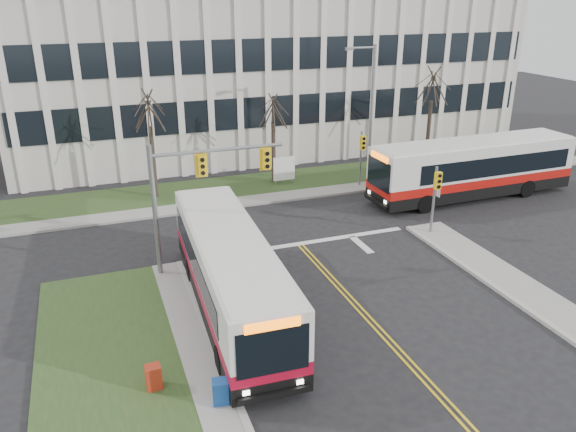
% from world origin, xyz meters
% --- Properties ---
extents(ground, '(120.00, 120.00, 0.00)m').
position_xyz_m(ground, '(0.00, 0.00, 0.00)').
color(ground, black).
rests_on(ground, ground).
extents(sidewalk_cross, '(44.00, 1.60, 0.14)m').
position_xyz_m(sidewalk_cross, '(5.00, 15.20, 0.07)').
color(sidewalk_cross, '#9E9B93').
rests_on(sidewalk_cross, ground).
extents(building_lawn, '(44.00, 5.00, 0.12)m').
position_xyz_m(building_lawn, '(5.00, 18.00, 0.06)').
color(building_lawn, '#2A471E').
rests_on(building_lawn, ground).
extents(office_building, '(40.00, 16.00, 12.00)m').
position_xyz_m(office_building, '(5.00, 30.00, 6.00)').
color(office_building, beige).
rests_on(office_building, ground).
extents(mast_arm_signal, '(6.11, 0.38, 6.20)m').
position_xyz_m(mast_arm_signal, '(-5.62, 7.16, 4.26)').
color(mast_arm_signal, slate).
rests_on(mast_arm_signal, ground).
extents(signal_pole_near, '(0.34, 0.39, 3.80)m').
position_xyz_m(signal_pole_near, '(7.20, 6.90, 2.50)').
color(signal_pole_near, slate).
rests_on(signal_pole_near, ground).
extents(signal_pole_far, '(0.34, 0.39, 3.80)m').
position_xyz_m(signal_pole_far, '(7.20, 15.40, 2.50)').
color(signal_pole_far, slate).
rests_on(signal_pole_far, ground).
extents(streetlight, '(2.15, 0.25, 9.20)m').
position_xyz_m(streetlight, '(8.03, 16.20, 5.19)').
color(streetlight, slate).
rests_on(streetlight, ground).
extents(directory_sign, '(1.50, 0.12, 2.00)m').
position_xyz_m(directory_sign, '(2.50, 17.50, 1.17)').
color(directory_sign, slate).
rests_on(directory_sign, ground).
extents(tree_left, '(1.80, 1.80, 7.70)m').
position_xyz_m(tree_left, '(-6.00, 18.00, 5.51)').
color(tree_left, '#42352B').
rests_on(tree_left, ground).
extents(tree_mid, '(1.80, 1.80, 6.82)m').
position_xyz_m(tree_mid, '(2.00, 18.20, 4.88)').
color(tree_mid, '#42352B').
rests_on(tree_mid, ground).
extents(tree_right, '(1.80, 1.80, 8.25)m').
position_xyz_m(tree_right, '(14.00, 18.00, 5.91)').
color(tree_right, '#42352B').
rests_on(tree_right, ground).
extents(bus_main, '(3.20, 12.43, 3.29)m').
position_xyz_m(bus_main, '(-5.00, 3.03, 1.64)').
color(bus_main, silver).
rests_on(bus_main, ground).
extents(bus_cross, '(13.60, 3.22, 3.61)m').
position_xyz_m(bus_cross, '(12.91, 11.26, 1.81)').
color(bus_cross, silver).
rests_on(bus_cross, ground).
extents(newspaper_box_blue, '(0.57, 0.53, 0.95)m').
position_xyz_m(newspaper_box_blue, '(-6.80, -2.46, 0.47)').
color(newspaper_box_blue, '#16489C').
rests_on(newspaper_box_blue, ground).
extents(newspaper_box_red, '(0.52, 0.47, 0.95)m').
position_xyz_m(newspaper_box_red, '(-8.68, -0.99, 0.47)').
color(newspaper_box_red, '#A92A15').
rests_on(newspaper_box_red, ground).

